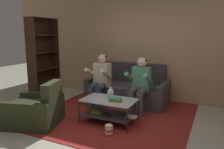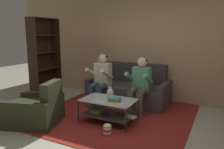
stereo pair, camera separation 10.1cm
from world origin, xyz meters
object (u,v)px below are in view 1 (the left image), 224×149
person_seated_left (100,78)px  person_seated_right (140,83)px  armchair (36,111)px  book_stack (115,99)px  coffee_table (110,108)px  popcorn_tub (109,130)px  couch (128,90)px  bookshelf (42,68)px  vase (111,93)px

person_seated_left → person_seated_right: size_ratio=1.03×
person_seated_left → armchair: bearing=-110.0°
person_seated_right → book_stack: (-0.17, -0.88, -0.15)m
coffee_table → book_stack: bearing=-20.2°
person_seated_left → popcorn_tub: size_ratio=6.06×
couch → person_seated_left: (-0.49, -0.57, 0.37)m
bookshelf → armchair: bookshelf is taller
couch → person_seated_left: 0.84m
person_seated_right → vase: bearing=-116.7°
couch → armchair: bearing=-116.4°
popcorn_tub → coffee_table: bearing=115.2°
person_seated_right → couch: bearing=130.2°
vase → armchair: bearing=-145.5°
popcorn_tub → armchair: bearing=-172.9°
person_seated_left → armchair: (-0.55, -1.51, -0.40)m
armchair → popcorn_tub: armchair is taller
couch → vase: bearing=-84.0°
bookshelf → popcorn_tub: bearing=-23.4°
person_seated_right → bookshelf: size_ratio=0.57×
vase → book_stack: bearing=-43.8°
coffee_table → armchair: bearing=-150.4°
armchair → bookshelf: bearing=127.9°
coffee_table → popcorn_tub: size_ratio=5.29×
vase → bookshelf: 2.17m
book_stack → bookshelf: 2.40m
book_stack → armchair: armchair is taller
person_seated_right → book_stack: 0.91m
coffee_table → popcorn_tub: 0.59m
person_seated_left → book_stack: (0.80, -0.88, -0.16)m
person_seated_left → bookshelf: bookshelf is taller
coffee_table → vase: 0.29m
person_seated_left → vase: size_ratio=5.84×
bookshelf → couch: bearing=23.8°
vase → armchair: armchair is taller
person_seated_right → book_stack: size_ratio=4.76×
person_seated_left → coffee_table: 1.12m
couch → bookshelf: 2.23m
person_seated_right → bookshelf: (-2.47, -0.30, 0.19)m
person_seated_right → coffee_table: 0.95m
couch → book_stack: 1.50m
person_seated_left → book_stack: person_seated_left is taller
bookshelf → person_seated_right: bearing=6.8°
couch → book_stack: (0.32, -1.46, 0.20)m
coffee_table → person_seated_left: bearing=128.5°
book_stack → popcorn_tub: book_stack is taller
couch → armchair: couch is taller
couch → popcorn_tub: couch is taller
coffee_table → vase: (-0.04, 0.12, 0.26)m
vase → person_seated_right: bearing=63.3°
book_stack → coffee_table: bearing=159.8°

